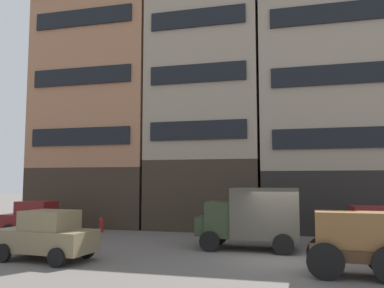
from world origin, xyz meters
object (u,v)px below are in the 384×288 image
at_px(delivery_truck_near, 252,216).
at_px(sedan_parked_curb, 47,235).
at_px(sedan_light, 376,227).
at_px(sedan_dark, 38,218).
at_px(fire_hydrant_curbside, 101,225).
at_px(cargo_wagon, 356,239).

xyz_separation_m(delivery_truck_near, sedan_parked_curb, (-7.20, -4.14, -0.51)).
relative_size(sedan_light, sedan_parked_curb, 0.98).
distance_m(sedan_light, sedan_parked_curb, 13.65).
xyz_separation_m(sedan_dark, sedan_parked_curb, (4.42, -5.67, 0.00)).
xyz_separation_m(sedan_dark, fire_hydrant_curbside, (2.68, 2.07, -0.49)).
bearing_deg(fire_hydrant_curbside, sedan_dark, -142.34).
bearing_deg(sedan_light, delivery_truck_near, -163.89).
distance_m(delivery_truck_near, sedan_light, 5.47).
relative_size(cargo_wagon, fire_hydrant_curbside, 3.56).
bearing_deg(sedan_parked_curb, sedan_dark, 127.93).
bearing_deg(delivery_truck_near, cargo_wagon, -48.51).
xyz_separation_m(cargo_wagon, fire_hydrant_curbside, (-12.53, 7.66, -0.72)).
relative_size(sedan_dark, sedan_parked_curb, 0.97).
relative_size(cargo_wagon, sedan_dark, 0.79).
bearing_deg(sedan_dark, sedan_light, -0.07).
distance_m(delivery_truck_near, fire_hydrant_curbside, 9.69).
bearing_deg(sedan_parked_curb, sedan_light, 24.47).
height_order(delivery_truck_near, sedan_dark, delivery_truck_near).
xyz_separation_m(cargo_wagon, delivery_truck_near, (-3.59, 4.06, 0.28)).
bearing_deg(sedan_light, fire_hydrant_curbside, 171.63).
bearing_deg(sedan_dark, delivery_truck_near, -7.50).
bearing_deg(cargo_wagon, fire_hydrant_curbside, 148.57).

